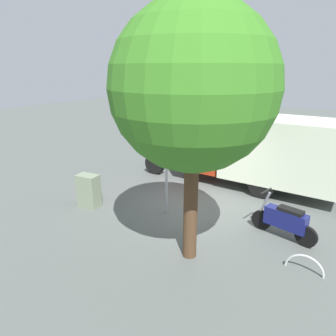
# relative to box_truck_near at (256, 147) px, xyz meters

# --- Properties ---
(ground_plane) EXTENTS (60.00, 60.00, 0.00)m
(ground_plane) POSITION_rel_box_truck_near_xyz_m (1.17, 2.98, -1.53)
(ground_plane) COLOR #4D5350
(box_truck_near) EXTENTS (7.64, 2.55, 2.70)m
(box_truck_near) POSITION_rel_box_truck_near_xyz_m (0.00, 0.00, 0.00)
(box_truck_near) COLOR black
(box_truck_near) RESTS_ON ground
(motorcycle) EXTENTS (1.78, 0.72, 1.20)m
(motorcycle) POSITION_rel_box_truck_near_xyz_m (-1.77, 3.37, -1.01)
(motorcycle) COLOR black
(motorcycle) RESTS_ON ground
(stop_sign) EXTENTS (0.71, 0.33, 3.28)m
(stop_sign) POSITION_rel_box_truck_near_xyz_m (1.70, 3.70, 0.65)
(stop_sign) COLOR #9E9EA3
(stop_sign) RESTS_ON ground
(street_tree) EXTENTS (3.50, 3.50, 5.71)m
(street_tree) POSITION_rel_box_truck_near_xyz_m (0.02, 5.39, 2.41)
(street_tree) COLOR #47301E
(street_tree) RESTS_ON ground
(utility_cabinet) EXTENTS (0.73, 0.49, 1.09)m
(utility_cabinet) POSITION_rel_box_truck_near_xyz_m (4.12, 4.61, -0.99)
(utility_cabinet) COLOR slate
(utility_cabinet) RESTS_ON ground
(bike_rack_hoop) EXTENTS (0.85, 0.09, 0.85)m
(bike_rack_hoop) POSITION_rel_box_truck_near_xyz_m (-2.47, 4.63, -1.53)
(bike_rack_hoop) COLOR #B7B7BC
(bike_rack_hoop) RESTS_ON ground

